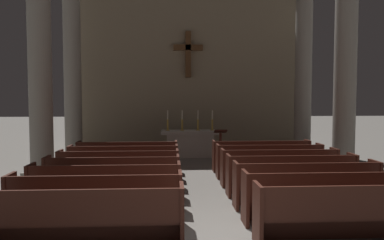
{
  "coord_description": "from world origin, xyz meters",
  "views": [
    {
      "loc": [
        -0.74,
        -5.48,
        2.24
      ],
      "look_at": [
        0.0,
        7.29,
        1.48
      ],
      "focal_mm": 34.74,
      "sensor_mm": 36.0,
      "label": 1
    }
  ],
  "objects_px": {
    "pew_left_row_4": "(113,177)",
    "lectern": "(220,146)",
    "pew_left_row_7": "(128,157)",
    "pew_right_row_7": "(261,156)",
    "candlestick_outer_right": "(212,124)",
    "pew_right_row_3": "(306,184)",
    "candlestick_inner_right": "(198,124)",
    "pew_left_row_2": "(96,200)",
    "pew_right_row_6": "(269,161)",
    "candlestick_inner_left": "(182,124)",
    "pew_left_row_1": "(83,218)",
    "column_right_second": "(345,68)",
    "column_left_second": "(40,67)",
    "pew_left_row_3": "(106,187)",
    "pew_right_row_4": "(291,175)",
    "pew_right_row_2": "(326,197)",
    "altar": "(190,143)",
    "pew_left_row_6": "(124,162)",
    "column_right_third": "(303,76)",
    "pew_left_row_5": "(119,169)",
    "candlestick_outer_left": "(168,124)",
    "pew_right_row_5": "(279,167)",
    "column_left_third": "(73,75)",
    "pew_right_row_1": "(352,213)"
  },
  "relations": [
    {
      "from": "pew_left_row_4",
      "to": "lectern",
      "type": "relative_size",
      "value": 2.57
    },
    {
      "from": "pew_left_row_7",
      "to": "pew_right_row_7",
      "type": "bearing_deg",
      "value": 0.0
    },
    {
      "from": "candlestick_outer_right",
      "to": "pew_right_row_3",
      "type": "bearing_deg",
      "value": -80.03
    },
    {
      "from": "pew_right_row_7",
      "to": "candlestick_inner_right",
      "type": "bearing_deg",
      "value": 120.84
    },
    {
      "from": "pew_left_row_2",
      "to": "pew_right_row_7",
      "type": "height_order",
      "value": "same"
    },
    {
      "from": "pew_left_row_4",
      "to": "candlestick_inner_right",
      "type": "distance_m",
      "value": 6.26
    },
    {
      "from": "pew_right_row_6",
      "to": "candlestick_inner_left",
      "type": "height_order",
      "value": "candlestick_inner_left"
    },
    {
      "from": "pew_left_row_1",
      "to": "column_right_second",
      "type": "relative_size",
      "value": 0.46
    },
    {
      "from": "pew_left_row_4",
      "to": "column_left_second",
      "type": "height_order",
      "value": "column_left_second"
    },
    {
      "from": "pew_left_row_4",
      "to": "candlestick_inner_right",
      "type": "relative_size",
      "value": 3.87
    },
    {
      "from": "pew_left_row_3",
      "to": "column_right_second",
      "type": "distance_m",
      "value": 7.69
    },
    {
      "from": "pew_right_row_4",
      "to": "candlestick_inner_left",
      "type": "relative_size",
      "value": 3.87
    },
    {
      "from": "pew_right_row_2",
      "to": "altar",
      "type": "xyz_separation_m",
      "value": [
        -2.03,
        7.66,
        0.06
      ]
    },
    {
      "from": "pew_left_row_2",
      "to": "pew_left_row_6",
      "type": "xyz_separation_m",
      "value": [
        0.0,
        3.81,
        0.0
      ]
    },
    {
      "from": "pew_right_row_7",
      "to": "pew_left_row_2",
      "type": "bearing_deg",
      "value": -130.42
    },
    {
      "from": "pew_right_row_7",
      "to": "lectern",
      "type": "xyz_separation_m",
      "value": [
        -1.03,
        1.7,
        0.07
      ]
    },
    {
      "from": "pew_right_row_7",
      "to": "column_right_third",
      "type": "distance_m",
      "value": 4.61
    },
    {
      "from": "pew_left_row_1",
      "to": "column_right_third",
      "type": "relative_size",
      "value": 0.46
    },
    {
      "from": "pew_left_row_5",
      "to": "candlestick_outer_left",
      "type": "xyz_separation_m",
      "value": [
        1.18,
        4.8,
        0.78
      ]
    },
    {
      "from": "pew_right_row_5",
      "to": "column_left_third",
      "type": "bearing_deg",
      "value": 142.77
    },
    {
      "from": "pew_left_row_2",
      "to": "pew_left_row_3",
      "type": "height_order",
      "value": "same"
    },
    {
      "from": "altar",
      "to": "pew_left_row_6",
      "type": "bearing_deg",
      "value": -117.8
    },
    {
      "from": "pew_left_row_4",
      "to": "candlestick_inner_right",
      "type": "bearing_deg",
      "value": 67.97
    },
    {
      "from": "pew_right_row_4",
      "to": "pew_left_row_1",
      "type": "bearing_deg",
      "value": -144.84
    },
    {
      "from": "pew_right_row_5",
      "to": "pew_right_row_6",
      "type": "bearing_deg",
      "value": 90.0
    },
    {
      "from": "pew_left_row_6",
      "to": "column_left_third",
      "type": "relative_size",
      "value": 0.46
    },
    {
      "from": "pew_right_row_7",
      "to": "candlestick_inner_left",
      "type": "height_order",
      "value": "candlestick_inner_left"
    },
    {
      "from": "column_right_second",
      "to": "lectern",
      "type": "bearing_deg",
      "value": 147.03
    },
    {
      "from": "pew_right_row_4",
      "to": "candlestick_outer_right",
      "type": "xyz_separation_m",
      "value": [
        -1.18,
        5.76,
        0.78
      ]
    },
    {
      "from": "column_left_second",
      "to": "pew_left_row_7",
      "type": "bearing_deg",
      "value": 11.85
    },
    {
      "from": "column_right_second",
      "to": "pew_right_row_4",
      "type": "bearing_deg",
      "value": -134.81
    },
    {
      "from": "pew_right_row_1",
      "to": "column_right_third",
      "type": "xyz_separation_m",
      "value": [
        2.35,
        8.69,
        2.63
      ]
    },
    {
      "from": "pew_left_row_1",
      "to": "column_right_third",
      "type": "distance_m",
      "value": 11.11
    },
    {
      "from": "column_right_second",
      "to": "pew_left_row_3",
      "type": "bearing_deg",
      "value": -152.62
    },
    {
      "from": "candlestick_inner_left",
      "to": "candlestick_outer_right",
      "type": "bearing_deg",
      "value": 0.0
    },
    {
      "from": "pew_right_row_5",
      "to": "column_right_third",
      "type": "relative_size",
      "value": 0.46
    },
    {
      "from": "pew_right_row_2",
      "to": "candlestick_inner_left",
      "type": "bearing_deg",
      "value": 106.91
    },
    {
      "from": "pew_left_row_5",
      "to": "candlestick_outer_left",
      "type": "bearing_deg",
      "value": 76.2
    },
    {
      "from": "pew_right_row_2",
      "to": "pew_right_row_7",
      "type": "distance_m",
      "value": 4.77
    },
    {
      "from": "pew_left_row_3",
      "to": "candlestick_outer_left",
      "type": "xyz_separation_m",
      "value": [
        1.18,
        6.71,
        0.78
      ]
    },
    {
      "from": "pew_right_row_4",
      "to": "pew_right_row_7",
      "type": "height_order",
      "value": "same"
    },
    {
      "from": "pew_left_row_6",
      "to": "candlestick_inner_right",
      "type": "height_order",
      "value": "candlestick_inner_right"
    },
    {
      "from": "pew_right_row_4",
      "to": "candlestick_outer_right",
      "type": "distance_m",
      "value": 5.93
    },
    {
      "from": "pew_left_row_7",
      "to": "column_right_second",
      "type": "distance_m",
      "value": 6.95
    },
    {
      "from": "pew_left_row_5",
      "to": "column_left_second",
      "type": "bearing_deg",
      "value": 148.99
    },
    {
      "from": "pew_right_row_4",
      "to": "candlestick_inner_right",
      "type": "relative_size",
      "value": 3.87
    },
    {
      "from": "pew_right_row_2",
      "to": "column_right_third",
      "type": "distance_m",
      "value": 8.5
    },
    {
      "from": "pew_left_row_1",
      "to": "candlestick_inner_right",
      "type": "relative_size",
      "value": 3.87
    },
    {
      "from": "pew_right_row_1",
      "to": "candlestick_outer_left",
      "type": "xyz_separation_m",
      "value": [
        -2.88,
        8.62,
        0.78
      ]
    },
    {
      "from": "column_right_second",
      "to": "candlestick_inner_right",
      "type": "bearing_deg",
      "value": 140.28
    }
  ]
}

